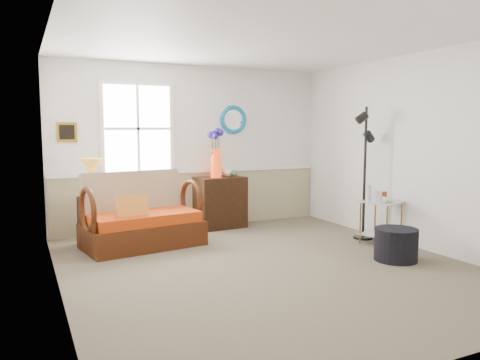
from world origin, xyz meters
name	(u,v)px	position (x,y,z in m)	size (l,w,h in m)	color
floor	(267,266)	(0.00, 0.00, 0.00)	(4.50, 5.00, 0.01)	#776955
ceiling	(269,38)	(0.00, 0.00, 2.60)	(4.50, 5.00, 0.01)	white
walls	(268,155)	(0.00, 0.00, 1.30)	(4.51, 5.01, 2.60)	white
wainscot	(194,200)	(0.00, 2.48, 0.45)	(4.46, 0.02, 0.90)	tan
chair_rail	(194,171)	(0.00, 2.47, 0.92)	(4.46, 0.04, 0.06)	white
window	(138,129)	(-0.90, 2.47, 1.60)	(1.14, 0.06, 1.44)	white
picture	(67,132)	(-1.92, 2.48, 1.55)	(0.28, 0.03, 0.28)	#AB8118
mirror	(233,120)	(0.70, 2.48, 1.75)	(0.47, 0.47, 0.07)	#0C92C4
loveseat	(142,210)	(-1.08, 1.56, 0.50)	(1.54, 0.87, 1.01)	#471B0C
throw_pillow	(133,211)	(-1.25, 1.39, 0.53)	(0.41, 0.10, 0.41)	#D85507
lamp_stand	(96,220)	(-1.63, 2.00, 0.33)	(0.38, 0.38, 0.66)	#381D0D
table_lamp	(92,178)	(-1.66, 1.99, 0.93)	(0.29, 0.29, 0.53)	#C58126
potted_plant	(104,186)	(-1.50, 2.07, 0.80)	(0.30, 0.34, 0.26)	#466B36
cabinet	(220,202)	(0.36, 2.26, 0.41)	(0.77, 0.50, 0.83)	#381D0D
flower_vase	(216,154)	(0.28, 2.21, 1.21)	(0.22, 0.22, 0.76)	red
side_table	(381,223)	(1.95, 0.28, 0.30)	(0.48, 0.48, 0.60)	olive
tabletop_items	(378,193)	(1.90, 0.29, 0.71)	(0.37, 0.37, 0.22)	silver
floor_lamp	(365,174)	(1.94, 0.63, 0.96)	(0.28, 0.28, 1.91)	black
ottoman	(396,244)	(1.54, -0.45, 0.20)	(0.51, 0.51, 0.40)	black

